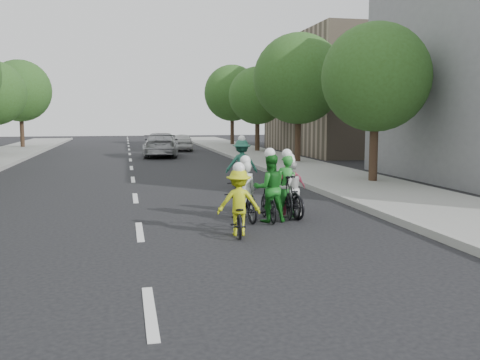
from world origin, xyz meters
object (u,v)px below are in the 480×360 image
object	(u,v)px
cyclist_6	(242,167)
follow_car_lead	(161,145)
cyclist_1	(288,192)
cyclist_2	(289,194)
cyclist_5	(269,194)
cyclist_4	(286,192)
follow_car_trail	(182,142)
cyclist_3	(245,199)
cyclist_0	(238,208)

from	to	relation	value
cyclist_6	follow_car_lead	distance (m)	15.82
cyclist_1	cyclist_2	bearing A→B (deg)	116.33
cyclist_5	follow_car_lead	world-z (taller)	cyclist_5
follow_car_lead	cyclist_2	bearing A→B (deg)	100.65
cyclist_6	follow_car_lead	world-z (taller)	cyclist_6
cyclist_4	follow_car_trail	size ratio (longest dim) A/B	0.48
cyclist_5	cyclist_1	bearing A→B (deg)	-137.69
cyclist_3	follow_car_trail	size ratio (longest dim) A/B	0.46
cyclist_2	cyclist_3	size ratio (longest dim) A/B	1.06
cyclist_0	cyclist_3	size ratio (longest dim) A/B	0.94
cyclist_1	follow_car_lead	world-z (taller)	cyclist_1
cyclist_3	cyclist_4	size ratio (longest dim) A/B	0.96
follow_car_lead	follow_car_trail	world-z (taller)	follow_car_lead
cyclist_0	follow_car_trail	xyz separation A→B (m)	(1.73, 28.56, 0.07)
cyclist_2	follow_car_lead	world-z (taller)	cyclist_2
cyclist_6	cyclist_4	bearing A→B (deg)	92.95
cyclist_4	cyclist_2	bearing A→B (deg)	-156.87
cyclist_4	cyclist_5	xyz separation A→B (m)	(-0.58, -0.52, 0.06)
cyclist_0	cyclist_5	size ratio (longest dim) A/B	0.92
cyclist_0	cyclist_2	xyz separation A→B (m)	(1.71, 1.84, -0.01)
cyclist_6	cyclist_5	bearing A→B (deg)	87.51
follow_car_lead	follow_car_trail	distance (m)	5.85
cyclist_3	cyclist_4	world-z (taller)	cyclist_4
cyclist_5	follow_car_lead	distance (m)	21.76
cyclist_1	cyclist_6	bearing A→B (deg)	-93.71
cyclist_1	cyclist_2	world-z (taller)	cyclist_1
cyclist_2	follow_car_trail	size ratio (longest dim) A/B	0.49
cyclist_0	follow_car_trail	distance (m)	28.61
cyclist_5	cyclist_6	bearing A→B (deg)	-94.79
follow_car_lead	follow_car_trail	xyz separation A→B (m)	(1.87, 5.54, -0.11)
cyclist_4	follow_car_lead	world-z (taller)	cyclist_4
cyclist_5	follow_car_trail	distance (m)	27.28
cyclist_5	cyclist_6	world-z (taller)	cyclist_6
follow_car_trail	cyclist_1	bearing A→B (deg)	91.92
cyclist_2	cyclist_6	world-z (taller)	cyclist_6
cyclist_0	cyclist_2	bearing A→B (deg)	-124.74
cyclist_1	cyclist_3	distance (m)	1.25
cyclist_0	cyclist_3	distance (m)	1.64
cyclist_1	follow_car_lead	size ratio (longest dim) A/B	0.35
cyclist_0	cyclist_2	world-z (taller)	cyclist_0
cyclist_2	cyclist_4	size ratio (longest dim) A/B	1.01
cyclist_2	cyclist_4	bearing A→B (deg)	10.65
cyclist_3	cyclist_6	size ratio (longest dim) A/B	0.93
cyclist_0	cyclist_4	distance (m)	2.43
cyclist_1	cyclist_2	size ratio (longest dim) A/B	0.97
cyclist_0	cyclist_5	xyz separation A→B (m)	(1.04, 1.29, 0.11)
cyclist_5	cyclist_2	bearing A→B (deg)	-139.73
cyclist_5	cyclist_0	bearing A→B (deg)	52.24
follow_car_lead	follow_car_trail	size ratio (longest dim) A/B	1.37
cyclist_3	cyclist_6	xyz separation A→B (m)	(1.17, 5.73, 0.22)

